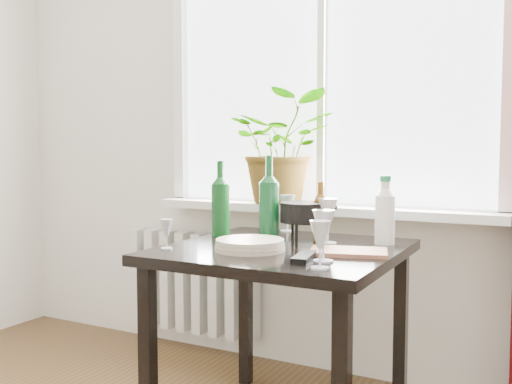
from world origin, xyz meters
The scene contains 18 objects.
window centered at (0.00, 2.22, 1.60)m, with size 1.72×0.08×1.62m.
windowsill centered at (0.00, 2.15, 0.82)m, with size 1.72×0.20×0.04m.
radiator centered at (-0.75, 2.18, 0.38)m, with size 0.80×0.10×0.55m.
table centered at (0.10, 1.55, 0.65)m, with size 0.85×0.85×0.74m.
potted_plant centered at (-0.19, 2.15, 1.12)m, with size 0.50×0.43×0.55m, color #3A661B.
wine_bottle_left centered at (-0.26, 1.68, 0.90)m, with size 0.08×0.08×0.33m, color #0D4316, non-canonical shape.
wine_bottle_right centered at (-0.03, 1.69, 0.92)m, with size 0.08×0.08×0.35m, color #0E4A1F, non-canonical shape.
bottle_amber centered at (0.17, 1.76, 0.86)m, with size 0.06×0.06×0.24m, color #693C0B, non-canonical shape.
cleaning_bottle centered at (0.43, 1.78, 0.87)m, with size 0.08×0.08×0.27m, color white, non-canonical shape.
wineglass_front_right centered at (0.34, 1.34, 0.83)m, with size 0.07×0.07×0.18m, color silver, non-canonical shape.
wineglass_far_right centered at (0.38, 1.23, 0.82)m, with size 0.07×0.07×0.15m, color silver, non-canonical shape.
wineglass_back_center centered at (0.23, 1.69, 0.83)m, with size 0.08×0.08×0.18m, color #B1B7BE, non-canonical shape.
wineglass_back_left centered at (-0.06, 1.92, 0.83)m, with size 0.07×0.07×0.17m, color silver, non-canonical shape.
wineglass_front_left centered at (-0.26, 1.29, 0.80)m, with size 0.05×0.05×0.11m, color silver, non-canonical shape.
plate_stack centered at (0.03, 1.41, 0.76)m, with size 0.26×0.26×0.04m, color beige.
fondue_pot centered at (0.12, 1.72, 0.82)m, with size 0.23×0.20×0.16m, color black, non-canonical shape.
tv_remote centered at (0.27, 1.34, 0.75)m, with size 0.05×0.18×0.02m, color black.
cutting_board centered at (0.37, 1.52, 0.75)m, with size 0.27×0.17×0.01m, color #A4664A.
Camera 1 is at (1.01, -0.40, 1.10)m, focal length 40.00 mm.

